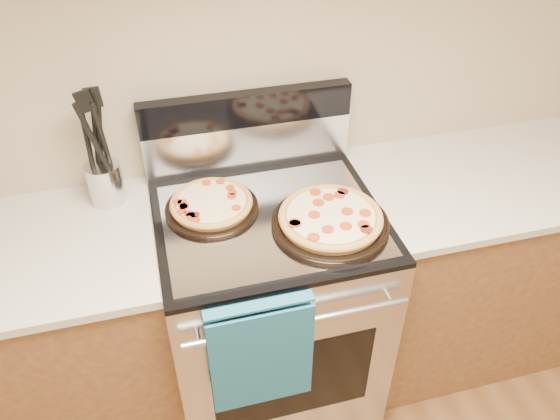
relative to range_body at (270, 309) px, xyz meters
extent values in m
plane|color=tan|center=(0.00, 0.35, 0.90)|extent=(4.00, 0.00, 4.00)
cube|color=#B7B7BC|center=(0.00, 0.00, 0.00)|extent=(0.76, 0.68, 0.90)
cube|color=black|center=(0.00, -0.34, 0.00)|extent=(0.56, 0.01, 0.40)
cube|color=black|center=(0.00, 0.00, 0.46)|extent=(0.76, 0.68, 0.02)
cube|color=silver|center=(0.00, 0.31, 0.56)|extent=(0.76, 0.06, 0.18)
cube|color=black|center=(0.00, 0.31, 0.71)|extent=(0.76, 0.06, 0.12)
cylinder|color=silver|center=(0.00, -0.38, 0.35)|extent=(0.70, 0.03, 0.03)
cube|color=gray|center=(0.00, -0.03, 0.47)|extent=(0.70, 0.55, 0.01)
cube|color=brown|center=(-0.88, 0.03, -0.01)|extent=(1.00, 0.62, 0.88)
cube|color=brown|center=(0.88, 0.03, -0.01)|extent=(1.00, 0.62, 0.88)
cube|color=#BAB3A7|center=(0.88, 0.03, 0.45)|extent=(1.02, 0.64, 0.03)
cylinder|color=silver|center=(-0.52, 0.23, 0.53)|extent=(0.15, 0.15, 0.15)
camera|label=1|loc=(-0.33, -1.39, 1.62)|focal=35.00mm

